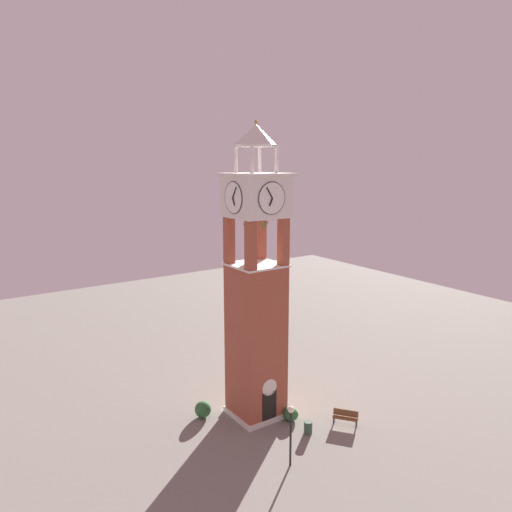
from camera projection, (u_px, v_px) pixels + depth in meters
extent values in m
plane|color=gray|center=(256.00, 414.00, 32.33)|extent=(80.00, 80.00, 0.00)
cube|color=#9E4C38|center=(256.00, 342.00, 31.34)|extent=(3.00, 3.00, 10.22)
cube|color=silver|center=(256.00, 412.00, 32.30)|extent=(3.20, 3.20, 0.35)
cube|color=black|center=(269.00, 408.00, 30.89)|extent=(1.10, 0.04, 2.20)
cylinder|color=silver|center=(269.00, 387.00, 30.61)|extent=(1.10, 0.04, 1.10)
cube|color=#9E4C38|center=(251.00, 246.00, 28.38)|extent=(0.56, 0.56, 3.08)
cube|color=#9E4C38|center=(283.00, 243.00, 29.74)|extent=(0.56, 0.56, 3.08)
cube|color=#9E4C38|center=(229.00, 241.00, 30.35)|extent=(0.56, 0.56, 3.08)
cube|color=#9E4C38|center=(261.00, 237.00, 31.71)|extent=(0.56, 0.56, 3.08)
cube|color=silver|center=(256.00, 265.00, 30.33)|extent=(3.16, 3.16, 0.12)
cone|color=brown|center=(265.00, 225.00, 30.20)|extent=(0.48, 0.48, 0.44)
cone|color=brown|center=(250.00, 225.00, 30.39)|extent=(0.55, 0.55, 0.45)
cone|color=brown|center=(247.00, 227.00, 29.51)|extent=(0.49, 0.49, 0.37)
cone|color=brown|center=(263.00, 227.00, 29.33)|extent=(0.49, 0.49, 0.50)
cube|color=silver|center=(256.00, 197.00, 29.50)|extent=(3.24, 3.24, 2.54)
cylinder|color=white|center=(272.00, 198.00, 28.17)|extent=(1.93, 0.05, 1.93)
torus|color=black|center=(272.00, 198.00, 28.17)|extent=(1.95, 0.06, 1.95)
cube|color=black|center=(271.00, 202.00, 28.11)|extent=(0.29, 0.03, 0.47)
cube|color=black|center=(270.00, 193.00, 27.95)|extent=(0.46, 0.03, 0.68)
cylinder|color=white|center=(241.00, 195.00, 30.82)|extent=(1.93, 0.05, 1.93)
torus|color=black|center=(241.00, 195.00, 30.82)|extent=(1.95, 0.06, 1.95)
cube|color=black|center=(240.00, 198.00, 30.85)|extent=(0.29, 0.03, 0.47)
cube|color=black|center=(238.00, 190.00, 30.69)|extent=(0.46, 0.03, 0.68)
cylinder|color=white|center=(233.00, 198.00, 28.58)|extent=(0.05, 1.93, 1.93)
torus|color=black|center=(233.00, 198.00, 28.58)|extent=(0.06, 1.95, 1.95)
cube|color=black|center=(233.00, 202.00, 28.51)|extent=(0.03, 0.29, 0.47)
cube|color=black|center=(234.00, 192.00, 28.32)|extent=(0.03, 0.46, 0.68)
cylinder|color=white|center=(277.00, 195.00, 30.41)|extent=(0.05, 1.93, 1.93)
torus|color=black|center=(277.00, 195.00, 30.41)|extent=(0.06, 1.95, 1.95)
cube|color=black|center=(279.00, 199.00, 30.40)|extent=(0.03, 0.29, 0.47)
cube|color=black|center=(280.00, 190.00, 30.21)|extent=(0.03, 0.46, 0.68)
cube|color=silver|center=(256.00, 174.00, 29.23)|extent=(3.60, 3.60, 0.16)
cylinder|color=silver|center=(252.00, 160.00, 27.85)|extent=(0.22, 0.22, 1.55)
cylinder|color=silver|center=(277.00, 160.00, 28.84)|extent=(0.22, 0.22, 1.55)
cylinder|color=silver|center=(236.00, 160.00, 29.29)|extent=(0.22, 0.22, 1.55)
cylinder|color=silver|center=(260.00, 160.00, 30.28)|extent=(0.22, 0.22, 1.55)
cube|color=silver|center=(256.00, 146.00, 28.90)|extent=(2.22, 2.22, 0.12)
pyramid|color=silver|center=(256.00, 134.00, 28.78)|extent=(2.22, 2.22, 1.21)
sphere|color=#B79338|center=(256.00, 122.00, 28.63)|extent=(0.24, 0.24, 0.24)
cube|color=brown|center=(345.00, 418.00, 30.96)|extent=(1.32, 1.54, 0.06)
cube|color=brown|center=(346.00, 413.00, 31.08)|extent=(1.01, 1.31, 0.44)
cube|color=#2D2D33|center=(356.00, 423.00, 30.79)|extent=(0.36, 0.30, 0.42)
cube|color=#2D2D33|center=(334.00, 420.00, 31.23)|extent=(0.36, 0.30, 0.42)
cylinder|color=black|center=(291.00, 439.00, 26.57)|extent=(0.12, 0.12, 3.22)
sphere|color=#F9EFCC|center=(291.00, 410.00, 26.22)|extent=(0.36, 0.36, 0.36)
cylinder|color=#38513D|center=(308.00, 427.00, 29.98)|extent=(0.52, 0.52, 0.80)
ellipsoid|color=#336638|center=(291.00, 414.00, 31.52)|extent=(0.99, 0.99, 0.85)
ellipsoid|color=#336638|center=(203.00, 409.00, 31.87)|extent=(1.08, 1.08, 1.09)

